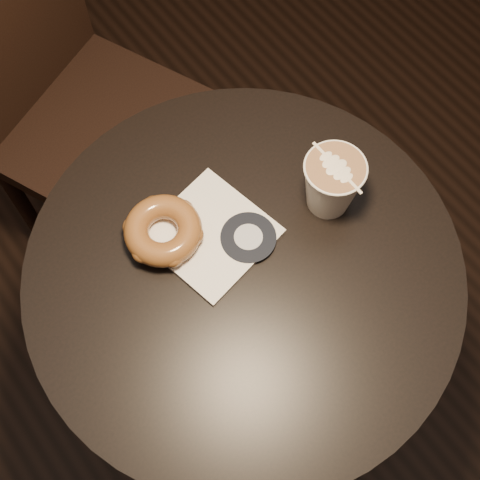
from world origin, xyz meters
The scene contains 5 objects.
cafe_table centered at (0.00, 0.00, 0.55)m, with size 0.70×0.70×0.75m.
chair centered at (-0.01, 0.63, 0.58)m, with size 0.54×0.54×1.05m.
pastry_bag centered at (-0.01, 0.08, 0.75)m, with size 0.17×0.17×0.01m, color white.
doughnut centered at (-0.07, 0.12, 0.78)m, with size 0.12×0.12×0.04m, color brown.
latte_cup centered at (0.18, 0.01, 0.80)m, with size 0.10×0.10×0.11m, color white, non-canonical shape.
Camera 1 is at (-0.25, -0.31, 1.72)m, focal length 50.00 mm.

